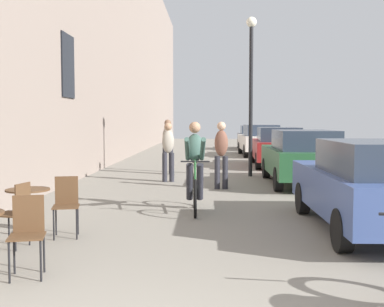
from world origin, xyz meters
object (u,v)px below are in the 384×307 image
(parked_car_fifth, at_px, (253,137))
(parked_car_nearest, at_px, (371,184))
(cafe_chair_mid_toward_street, at_px, (16,210))
(pedestrian_far, at_px, (168,143))
(parked_car_fourth, at_px, (260,140))
(pedestrian_near, at_px, (221,151))
(cyclist_on_bicycle, at_px, (195,169))
(cafe_table_mid, at_px, (28,202))
(parked_car_third, at_px, (277,146))
(cafe_chair_mid_toward_wall, at_px, (66,202))
(parked_car_second, at_px, (302,156))
(street_lamp, at_px, (251,76))
(cafe_chair_near_toward_street, at_px, (28,230))
(pedestrian_mid, at_px, (168,149))

(parked_car_fifth, bearing_deg, parked_car_nearest, -90.26)
(cafe_chair_mid_toward_street, distance_m, parked_car_fifth, 23.64)
(pedestrian_far, distance_m, parked_car_fourth, 9.26)
(cafe_chair_mid_toward_street, distance_m, pedestrian_near, 6.51)
(cyclist_on_bicycle, bearing_deg, pedestrian_near, 79.05)
(cafe_table_mid, xyz_separation_m, parked_car_third, (5.24, 11.35, 0.25))
(parked_car_third, bearing_deg, parked_car_fifth, 89.76)
(cafe_table_mid, distance_m, parked_car_fourth, 17.77)
(cafe_chair_mid_toward_wall, distance_m, pedestrian_near, 5.69)
(parked_car_nearest, xyz_separation_m, parked_car_second, (-0.02, 5.54, 0.03))
(pedestrian_far, height_order, parked_car_second, pedestrian_far)
(cafe_chair_mid_toward_street, bearing_deg, cafe_chair_mid_toward_wall, 55.46)
(cafe_table_mid, bearing_deg, cyclist_on_bicycle, 42.62)
(cafe_chair_mid_toward_wall, bearing_deg, parked_car_second, 52.40)
(cafe_chair_mid_toward_street, height_order, cyclist_on_bicycle, cyclist_on_bicycle)
(pedestrian_far, height_order, street_lamp, street_lamp)
(parked_car_third, xyz_separation_m, parked_car_fourth, (-0.09, 5.65, 0.02))
(parked_car_fourth, bearing_deg, cafe_chair_near_toward_street, -103.44)
(cafe_chair_near_toward_street, distance_m, parked_car_fourth, 19.31)
(cafe_chair_near_toward_street, height_order, parked_car_fourth, parked_car_fourth)
(cyclist_on_bicycle, xyz_separation_m, parked_car_fifth, (2.88, 20.22, -0.06))
(cafe_chair_mid_toward_street, height_order, cafe_chair_mid_toward_wall, same)
(cafe_chair_mid_toward_street, bearing_deg, cafe_table_mid, 96.88)
(pedestrian_far, bearing_deg, cafe_chair_mid_toward_wall, -95.29)
(cafe_chair_mid_toward_wall, bearing_deg, parked_car_fifth, 78.03)
(cafe_chair_mid_toward_wall, relative_size, parked_car_third, 0.21)
(cafe_table_mid, bearing_deg, cafe_chair_mid_toward_street, -83.12)
(cafe_chair_mid_toward_street, relative_size, parked_car_second, 0.21)
(cafe_table_mid, bearing_deg, pedestrian_mid, 77.06)
(cafe_table_mid, height_order, pedestrian_near, pedestrian_near)
(cyclist_on_bicycle, distance_m, pedestrian_near, 3.04)
(pedestrian_mid, height_order, parked_car_second, pedestrian_mid)
(pedestrian_far, bearing_deg, cafe_table_mid, -98.86)
(pedestrian_far, distance_m, street_lamp, 3.40)
(cyclist_on_bicycle, xyz_separation_m, pedestrian_near, (0.58, 2.98, 0.15))
(cafe_table_mid, relative_size, parked_car_fifth, 0.18)
(cyclist_on_bicycle, relative_size, parked_car_fifth, 0.43)
(cyclist_on_bicycle, distance_m, pedestrian_far, 6.45)
(parked_car_second, height_order, parked_car_fourth, parked_car_fourth)
(pedestrian_far, bearing_deg, parked_car_fourth, 65.61)
(pedestrian_near, bearing_deg, pedestrian_mid, 136.13)
(street_lamp, height_order, parked_car_third, street_lamp)
(cafe_chair_mid_toward_street, xyz_separation_m, parked_car_third, (5.17, 11.97, 0.25))
(pedestrian_far, bearing_deg, parked_car_nearest, -64.39)
(pedestrian_near, bearing_deg, parked_car_second, 21.92)
(pedestrian_near, bearing_deg, cyclist_on_bicycle, -100.95)
(pedestrian_mid, xyz_separation_m, parked_car_fifth, (3.77, 15.83, -0.20))
(pedestrian_near, bearing_deg, parked_car_nearest, -64.67)
(parked_car_nearest, xyz_separation_m, parked_car_fifth, (0.10, 21.90, 0.01))
(pedestrian_near, bearing_deg, cafe_chair_near_toward_street, -108.37)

